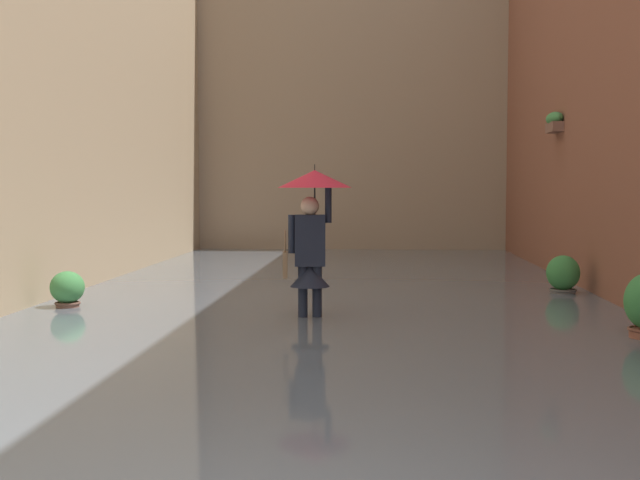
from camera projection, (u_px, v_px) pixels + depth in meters
The scene contains 6 objects.
ground_plane at pixel (331, 309), 12.83m from camera, with size 60.00×60.00×0.00m, color slate.
flood_water at pixel (331, 302), 12.83m from camera, with size 8.82×24.83×0.21m, color slate.
building_facade_far at pixel (352, 75), 22.80m from camera, with size 11.62×1.80×9.71m, color gray.
person_wading at pixel (312, 219), 10.59m from camera, with size 0.93×0.93×2.13m.
potted_plant_far_left at pixel (563, 279), 13.06m from camera, with size 0.51×0.51×0.79m.
potted_plant_far_right at pixel (67, 293), 11.53m from camera, with size 0.46×0.46×0.70m.
Camera 1 is at (-0.70, 3.31, 1.84)m, focal length 47.63 mm.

